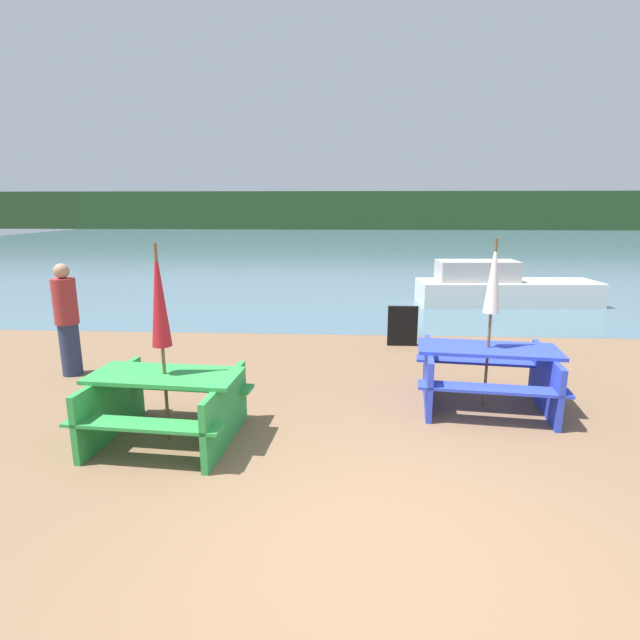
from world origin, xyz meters
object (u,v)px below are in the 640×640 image
object	(u,v)px
picnic_table_green	(167,401)
umbrella_white	(493,279)
boat	(501,288)
signboard	(403,326)
picnic_table_blue	(486,371)
umbrella_crimson	(159,298)
person	(67,320)

from	to	relation	value
picnic_table_green	umbrella_white	xyz separation A→B (m)	(3.78, 1.17, 1.21)
umbrella_white	boat	world-z (taller)	umbrella_white
umbrella_white	signboard	size ratio (longest dim) A/B	2.90
picnic_table_blue	umbrella_white	size ratio (longest dim) A/B	0.87
umbrella_white	boat	xyz separation A→B (m)	(2.22, 6.99, -1.24)
umbrella_crimson	person	distance (m)	3.17
picnic_table_green	umbrella_crimson	bearing A→B (deg)	90.00
signboard	picnic_table_green	bearing A→B (deg)	-126.76
boat	signboard	bearing A→B (deg)	-129.47
umbrella_crimson	boat	size ratio (longest dim) A/B	0.47
picnic_table_green	picnic_table_blue	distance (m)	3.96
person	signboard	distance (m)	5.64
person	signboard	size ratio (longest dim) A/B	2.30
person	signboard	world-z (taller)	person
boat	umbrella_white	bearing A→B (deg)	-111.24
picnic_table_green	signboard	size ratio (longest dim) A/B	2.30
picnic_table_green	umbrella_crimson	xyz separation A→B (m)	(0.00, 0.00, 1.15)
boat	picnic_table_blue	bearing A→B (deg)	-111.24
umbrella_crimson	signboard	distance (m)	5.17
picnic_table_blue	signboard	distance (m)	2.95
signboard	umbrella_white	bearing A→B (deg)	-74.82
boat	person	bearing A→B (deg)	-147.27
picnic_table_green	picnic_table_blue	size ratio (longest dim) A/B	0.91
umbrella_crimson	person	size ratio (longest dim) A/B	1.27
boat	person	size ratio (longest dim) A/B	2.72
picnic_table_green	person	size ratio (longest dim) A/B	1.00
umbrella_white	picnic_table_blue	bearing A→B (deg)	90.00
picnic_table_green	picnic_table_blue	bearing A→B (deg)	17.25
picnic_table_blue	person	xyz separation A→B (m)	(-6.04, 0.91, 0.39)
picnic_table_green	umbrella_crimson	world-z (taller)	umbrella_crimson
umbrella_white	signboard	xyz separation A→B (m)	(-0.77, 2.85, -1.30)
boat	picnic_table_green	bearing A→B (deg)	-129.92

